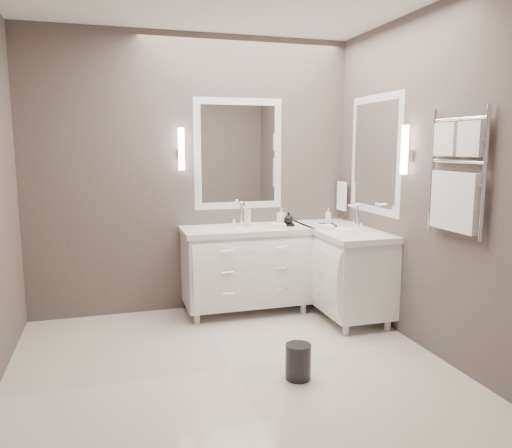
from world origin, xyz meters
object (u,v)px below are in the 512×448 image
object	(u,v)px
vanity_right	(341,265)
towel_ladder	(456,180)
waste_bin	(298,362)
vanity_back	(246,264)

from	to	relation	value
vanity_right	towel_ladder	size ratio (longest dim) A/B	1.38
towel_ladder	waste_bin	size ratio (longest dim) A/B	3.55
vanity_right	vanity_back	bearing A→B (deg)	159.62
towel_ladder	waste_bin	distance (m)	1.70
vanity_right	waste_bin	bearing A→B (deg)	-127.47
towel_ladder	vanity_back	bearing A→B (deg)	124.10
vanity_back	vanity_right	bearing A→B (deg)	-20.38
vanity_right	waste_bin	xyz separation A→B (m)	(-0.91, -1.19, -0.36)
vanity_back	towel_ladder	world-z (taller)	towel_ladder
vanity_back	towel_ladder	distance (m)	2.16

